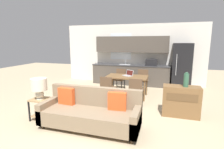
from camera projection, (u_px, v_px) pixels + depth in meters
ground_plane at (94, 127)px, 3.97m from camera, size 20.00×20.00×0.00m
wall_back at (132, 54)px, 8.07m from camera, size 6.40×0.07×2.70m
kitchen_counter at (131, 66)px, 7.88m from camera, size 3.44×0.65×2.15m
refrigerator at (181, 66)px, 7.15m from camera, size 0.74×0.77×1.86m
dining_table at (127, 78)px, 6.09m from camera, size 1.41×0.82×0.73m
couch at (91, 112)px, 3.93m from camera, size 2.21×0.80×0.88m
side_table at (41, 106)px, 4.32m from camera, size 0.41×0.41×0.54m
table_lamp at (39, 86)px, 4.19m from camera, size 0.38×0.38×0.52m
credenza at (181, 101)px, 4.51m from camera, size 0.92×0.40×0.80m
vase at (186, 80)px, 4.36m from camera, size 0.12×0.12×0.37m
dining_chair_near_right at (136, 90)px, 5.26m from camera, size 0.43×0.43×0.85m
dining_chair_far_left at (120, 78)px, 6.92m from camera, size 0.47×0.47×0.85m
dining_chair_near_left at (108, 87)px, 5.53m from camera, size 0.46×0.46×0.85m
dining_chair_far_right at (143, 79)px, 6.75m from camera, size 0.44×0.44×0.85m
laptop at (128, 74)px, 6.14m from camera, size 0.41×0.39×0.20m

